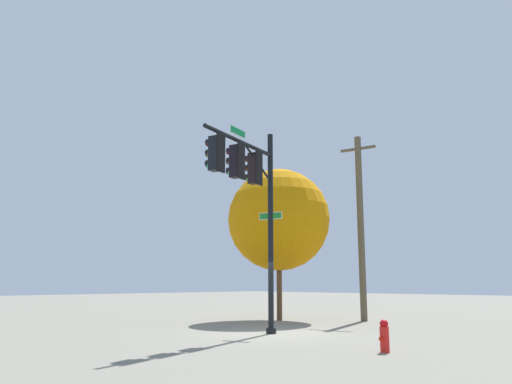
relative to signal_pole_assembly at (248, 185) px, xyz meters
name	(u,v)px	position (x,y,z in m)	size (l,w,h in m)	color
ground_plane	(271,334)	(-1.56, -0.37, -5.07)	(120.00, 120.00, 0.00)	slate
signal_pole_assembly	(248,185)	(0.00, 0.00, 0.00)	(4.27, 1.60, 7.29)	black
utility_pole	(361,224)	(-8.88, -1.15, -0.51)	(0.46, 1.79, 8.90)	brown
fire_hydrant	(384,336)	(-0.05, 4.99, -4.66)	(0.33, 0.24, 0.83)	red
tree_near	(279,220)	(-6.45, -4.27, -0.25)	(4.99, 4.99, 7.32)	brown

